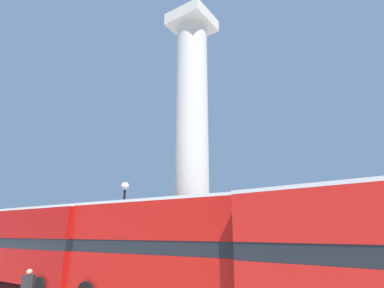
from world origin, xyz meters
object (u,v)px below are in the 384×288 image
object	(u,v)px
bus_a	(174,247)
bus_b	(28,243)
monument_column	(192,156)
street_lamp	(123,218)
equestrian_statue	(122,249)

from	to	relation	value
bus_a	bus_b	xyz separation A→B (m)	(-10.49, -0.72, -0.02)
monument_column	street_lamp	size ratio (longest dim) A/B	3.14
street_lamp	monument_column	bearing A→B (deg)	28.16
bus_a	equestrian_statue	world-z (taller)	equestrian_statue
bus_a	equestrian_statue	xyz separation A→B (m)	(-12.93, 9.08, -0.83)
monument_column	street_lamp	bearing A→B (deg)	-151.84
bus_b	street_lamp	world-z (taller)	street_lamp
bus_a	bus_b	world-z (taller)	bus_a
bus_b	street_lamp	size ratio (longest dim) A/B	1.74
bus_a	street_lamp	distance (m)	6.91
monument_column	bus_a	distance (m)	7.53
bus_a	equestrian_statue	distance (m)	15.82
bus_a	bus_b	distance (m)	10.52
monument_column	equestrian_statue	distance (m)	12.97
bus_a	street_lamp	world-z (taller)	street_lamp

